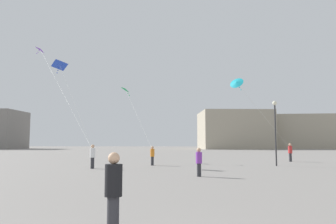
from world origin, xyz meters
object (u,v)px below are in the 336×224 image
(kite_cobalt_delta, at_px, (60,66))
(kite_violet_diamond, at_px, (40,50))
(person_in_purple, at_px, (199,161))
(kite_cyan_diamond, at_px, (237,83))
(person_in_red, at_px, (290,152))
(person_in_orange, at_px, (152,155))
(person_in_black, at_px, (113,189))
(kite_emerald_diamond, at_px, (126,90))
(lamppost_west, at_px, (275,122))
(building_right_hall, at_px, (295,132))
(person_in_white, at_px, (93,155))
(building_centre_hall, at_px, (234,130))

(kite_cobalt_delta, height_order, kite_violet_diamond, kite_violet_diamond)
(person_in_purple, relative_size, kite_cyan_diamond, 0.24)
(person_in_purple, bearing_deg, person_in_red, -150.99)
(kite_violet_diamond, bearing_deg, person_in_orange, -37.68)
(person_in_black, relative_size, kite_cyan_diamond, 0.25)
(person_in_red, height_order, kite_emerald_diamond, kite_emerald_diamond)
(kite_cobalt_delta, relative_size, kite_cyan_diamond, 1.19)
(person_in_purple, height_order, lamppost_west, lamppost_west)
(kite_cyan_diamond, xyz_separation_m, lamppost_west, (2.67, -1.96, -3.60))
(person_in_red, bearing_deg, kite_cobalt_delta, -163.86)
(person_in_black, xyz_separation_m, building_right_hall, (35.50, 89.72, 3.99))
(lamppost_west, bearing_deg, kite_cyan_diamond, 143.69)
(kite_violet_diamond, bearing_deg, person_in_red, -11.37)
(person_in_red, bearing_deg, kite_emerald_diamond, -173.51)
(person_in_white, relative_size, building_right_hall, 0.06)
(kite_cyan_diamond, relative_size, building_centre_hall, 0.33)
(person_in_purple, xyz_separation_m, kite_violet_diamond, (-17.75, 19.86, 12.13))
(kite_cyan_diamond, bearing_deg, kite_cobalt_delta, -179.99)
(person_in_black, xyz_separation_m, kite_cyan_diamond, (6.52, 21.74, 6.17))
(kite_emerald_diamond, height_order, building_centre_hall, building_centre_hall)
(kite_emerald_diamond, distance_m, lamppost_west, 14.76)
(person_in_black, relative_size, building_centre_hall, 0.08)
(person_in_purple, distance_m, lamppost_west, 10.99)
(person_in_purple, bearing_deg, person_in_orange, -95.88)
(person_in_black, bearing_deg, building_centre_hall, -117.74)
(person_in_red, height_order, kite_cobalt_delta, kite_cobalt_delta)
(kite_emerald_diamond, relative_size, kite_violet_diamond, 0.40)
(kite_cobalt_delta, height_order, building_right_hall, building_right_hall)
(person_in_orange, distance_m, building_centre_hall, 71.48)
(building_centre_hall, bearing_deg, person_in_purple, -100.94)
(person_in_red, bearing_deg, person_in_purple, -118.93)
(person_in_red, height_order, person_in_black, person_in_red)
(person_in_purple, xyz_separation_m, person_in_orange, (-3.27, 8.67, -0.00))
(person_in_black, height_order, kite_cyan_diamond, kite_cyan_diamond)
(kite_emerald_diamond, xyz_separation_m, kite_violet_diamond, (-11.34, 5.82, 5.86))
(person_in_orange, xyz_separation_m, kite_emerald_diamond, (-3.14, 5.37, 6.27))
(person_in_purple, bearing_deg, building_centre_hall, -127.46)
(building_right_hall, bearing_deg, person_in_red, -109.92)
(building_right_hall, bearing_deg, kite_cyan_diamond, -113.09)
(person_in_red, height_order, kite_cyan_diamond, kite_cyan_diamond)
(person_in_white, relative_size, building_centre_hall, 0.09)
(person_in_white, xyz_separation_m, person_in_black, (4.82, -16.73, -0.03))
(person_in_purple, distance_m, person_in_orange, 9.27)
(person_in_white, xyz_separation_m, person_in_orange, (4.05, 3.41, -0.09))
(kite_emerald_diamond, relative_size, lamppost_west, 1.19)
(person_in_white, distance_m, kite_emerald_diamond, 10.77)
(person_in_orange, xyz_separation_m, building_right_hall, (36.27, 69.59, 4.05))
(person_in_black, xyz_separation_m, kite_violet_diamond, (-15.25, 31.32, 12.07))
(person_in_red, distance_m, kite_cobalt_delta, 23.25)
(person_in_purple, height_order, kite_violet_diamond, kite_violet_diamond)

